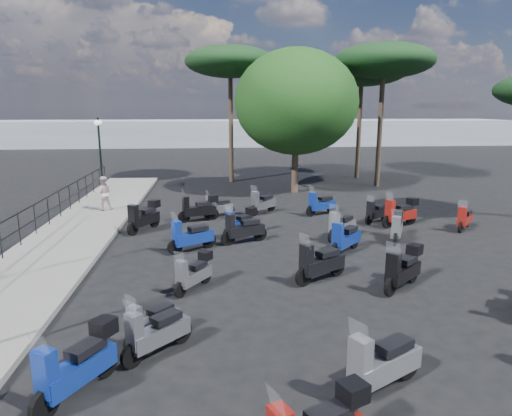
{
  "coord_description": "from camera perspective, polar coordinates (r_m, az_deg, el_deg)",
  "views": [
    {
      "loc": [
        -1.31,
        -11.77,
        4.69
      ],
      "look_at": [
        0.12,
        3.74,
        1.2
      ],
      "focal_mm": 32.0,
      "sensor_mm": 36.0,
      "label": 1
    }
  ],
  "objects": [
    {
      "name": "scooter_5",
      "position": [
        17.91,
        -13.83,
        -1.13
      ],
      "size": [
        1.11,
        1.64,
        1.45
      ],
      "rotation": [
        0.0,
        0.0,
        2.61
      ],
      "color": "black",
      "rests_on": "ground"
    },
    {
      "name": "scooter_22",
      "position": [
        19.33,
        14.85,
        -0.56
      ],
      "size": [
        1.3,
        0.97,
        1.22
      ],
      "rotation": [
        0.0,
        0.0,
        2.19
      ],
      "color": "black",
      "rests_on": "ground"
    },
    {
      "name": "scooter_1",
      "position": [
        8.4,
        -21.47,
        -17.91
      ],
      "size": [
        1.1,
        1.63,
        1.44
      ],
      "rotation": [
        0.0,
        0.0,
        2.6
      ],
      "color": "black",
      "rests_on": "ground"
    },
    {
      "name": "scooter_10",
      "position": [
        16.75,
        -1.96,
        -1.91
      ],
      "size": [
        1.32,
        1.21,
        1.3
      ],
      "rotation": [
        0.0,
        0.0,
        2.3
      ],
      "color": "black",
      "rests_on": "ground"
    },
    {
      "name": "scooter_3",
      "position": [
        15.15,
        -8.13,
        -3.6
      ],
      "size": [
        1.57,
        1.06,
        1.41
      ],
      "rotation": [
        0.0,
        0.0,
        2.12
      ],
      "color": "black",
      "rests_on": "ground"
    },
    {
      "name": "scooter_4",
      "position": [
        19.05,
        -7.13,
        -0.11
      ],
      "size": [
        1.68,
        0.82,
        1.39
      ],
      "rotation": [
        0.0,
        0.0,
        1.9
      ],
      "color": "black",
      "rests_on": "ground"
    },
    {
      "name": "scooter_15",
      "position": [
        15.09,
        11.06,
        -3.77
      ],
      "size": [
        1.31,
        1.36,
        1.41
      ],
      "rotation": [
        0.0,
        0.0,
        2.38
      ],
      "color": "black",
      "rests_on": "ground"
    },
    {
      "name": "scooter_7",
      "position": [
        9.71,
        -12.86,
        -13.86
      ],
      "size": [
        1.05,
        1.18,
        1.19
      ],
      "rotation": [
        0.0,
        0.0,
        2.42
      ],
      "color": "black",
      "rests_on": "ground"
    },
    {
      "name": "scooter_23",
      "position": [
        20.25,
        8.1,
        0.45
      ],
      "size": [
        1.53,
        0.95,
        1.34
      ],
      "rotation": [
        0.0,
        0.0,
        2.07
      ],
      "color": "black",
      "rests_on": "ground"
    },
    {
      "name": "scooter_9",
      "position": [
        15.91,
        -1.6,
        -2.71
      ],
      "size": [
        1.65,
        0.88,
        1.39
      ],
      "rotation": [
        0.0,
        0.0,
        1.97
      ],
      "color": "black",
      "rests_on": "ground"
    },
    {
      "name": "broadleaf_tree",
      "position": [
        25.05,
        5.03,
        13.05
      ],
      "size": [
        6.61,
        6.61,
        7.72
      ],
      "color": "#38281E",
      "rests_on": "ground"
    },
    {
      "name": "distant_hills",
      "position": [
        56.88,
        -4.0,
        9.38
      ],
      "size": [
        70.0,
        8.0,
        3.0
      ],
      "primitive_type": "cube",
      "color": "gray",
      "rests_on": "ground"
    },
    {
      "name": "scooter_2",
      "position": [
        9.21,
        -12.4,
        -15.06
      ],
      "size": [
        1.24,
        1.23,
        1.31
      ],
      "rotation": [
        0.0,
        0.0,
        2.35
      ],
      "color": "black",
      "rests_on": "ground"
    },
    {
      "name": "scooter_8",
      "position": [
        12.04,
        -7.8,
        -8.11
      ],
      "size": [
        0.99,
        1.3,
        1.2
      ],
      "rotation": [
        0.0,
        0.0,
        2.53
      ],
      "color": "black",
      "rests_on": "ground"
    },
    {
      "name": "ground",
      "position": [
        12.74,
        1.02,
        -8.98
      ],
      "size": [
        120.0,
        120.0,
        0.0
      ],
      "primitive_type": "plane",
      "color": "black",
      "rests_on": "ground"
    },
    {
      "name": "lamp_post_2",
      "position": [
        25.67,
        -18.91,
        6.84
      ],
      "size": [
        0.37,
        1.16,
        3.95
      ],
      "rotation": [
        0.0,
        0.0,
        0.1
      ],
      "color": "black",
      "rests_on": "sidewalk"
    },
    {
      "name": "sidewalk",
      "position": [
        16.32,
        -23.65,
        -4.9
      ],
      "size": [
        3.0,
        30.0,
        0.15
      ],
      "primitive_type": "cube",
      "color": "slate",
      "rests_on": "ground"
    },
    {
      "name": "scooter_16",
      "position": [
        16.62,
        10.6,
        -2.27
      ],
      "size": [
        1.31,
        1.3,
        1.39
      ],
      "rotation": [
        0.0,
        0.0,
        2.35
      ],
      "color": "black",
      "rests_on": "ground"
    },
    {
      "name": "scooter_13",
      "position": [
        8.22,
        15.41,
        -18.39
      ],
      "size": [
        1.67,
        1.08,
        1.48
      ],
      "rotation": [
        0.0,
        0.0,
        2.09
      ],
      "color": "black",
      "rests_on": "ground"
    },
    {
      "name": "pedestrian_far",
      "position": [
        21.31,
        -18.54,
        1.74
      ],
      "size": [
        0.87,
        0.76,
        1.52
      ],
      "primitive_type": "imported",
      "rotation": [
        0.0,
        0.0,
        3.42
      ],
      "color": "#BFA3A6",
      "rests_on": "sidewalk"
    },
    {
      "name": "scooter_17",
      "position": [
        20.21,
        0.8,
        0.57
      ],
      "size": [
        1.3,
        1.25,
        1.36
      ],
      "rotation": [
        0.0,
        0.0,
        2.33
      ],
      "color": "black",
      "rests_on": "ground"
    },
    {
      "name": "scooter_21",
      "position": [
        12.58,
        17.89,
        -7.31
      ],
      "size": [
        1.43,
        1.31,
        1.41
      ],
      "rotation": [
        0.0,
        0.0,
        2.3
      ],
      "color": "black",
      "rests_on": "ground"
    },
    {
      "name": "scooter_27",
      "position": [
        16.88,
        17.19,
        -2.37
      ],
      "size": [
        0.9,
        1.5,
        1.29
      ],
      "rotation": [
        0.0,
        0.0,
        2.69
      ],
      "color": "black",
      "rests_on": "ground"
    },
    {
      "name": "scooter_14",
      "position": [
        12.62,
        8.0,
        -6.9
      ],
      "size": [
        1.6,
        1.08,
        1.44
      ],
      "rotation": [
        0.0,
        0.0,
        2.13
      ],
      "color": "black",
      "rests_on": "ground"
    },
    {
      "name": "scooter_11",
      "position": [
        19.81,
        -4.76,
        0.11
      ],
      "size": [
        1.4,
        0.77,
        1.19
      ],
      "rotation": [
        0.0,
        0.0,
        1.99
      ],
      "color": "black",
      "rests_on": "ground"
    },
    {
      "name": "scooter_28",
      "position": [
        19.35,
        24.62,
        -1.24
      ],
      "size": [
        1.14,
        1.23,
        1.26
      ],
      "rotation": [
        0.0,
        0.0,
        2.4
      ],
      "color": "black",
      "rests_on": "ground"
    },
    {
      "name": "pine_1",
      "position": [
        28.0,
        15.69,
        17.26
      ],
      "size": [
        5.71,
        5.71,
        8.2
      ],
      "color": "#38281E",
      "rests_on": "ground"
    },
    {
      "name": "pine_0",
      "position": [
        30.99,
        13.1,
        16.4
      ],
      "size": [
        5.87,
        5.87,
        7.95
      ],
      "color": "#38281E",
      "rests_on": "ground"
    },
    {
      "name": "scooter_29",
      "position": [
        19.0,
        17.61,
        -0.59
      ],
      "size": [
        1.69,
        0.96,
        1.43
      ],
      "rotation": [
        0.0,
        0.0,
        1.99
      ],
      "color": "black",
      "rests_on": "ground"
    },
    {
      "name": "railing",
      "position": [
        16.4,
        -28.43,
        -2.31
      ],
      "size": [
        0.04,
        26.04,
        1.1
      ],
      "color": "black",
      "rests_on": "sidewalk"
    },
    {
      "name": "pine_2",
      "position": [
        28.82,
        -3.25,
        17.73
      ],
      "size": [
        5.48,
        5.48,
        8.26
      ],
      "color": "#38281E",
      "rests_on": "ground"
    }
  ]
}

